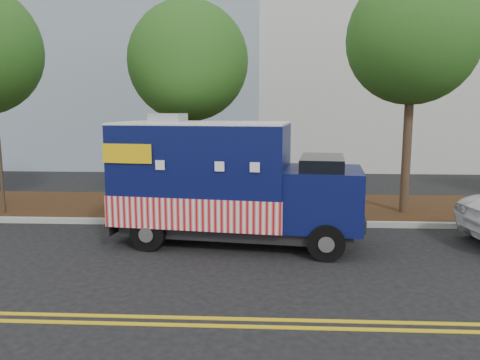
{
  "coord_description": "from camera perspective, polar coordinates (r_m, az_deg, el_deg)",
  "views": [
    {
      "loc": [
        2.28,
        -11.27,
        3.25
      ],
      "look_at": [
        1.66,
        0.6,
        1.41
      ],
      "focal_mm": 35.0,
      "sensor_mm": 36.0,
      "label": 1
    }
  ],
  "objects": [
    {
      "name": "ground",
      "position": [
        11.95,
        -8.19,
        -7.05
      ],
      "size": [
        120.0,
        120.0,
        0.0
      ],
      "primitive_type": "plane",
      "color": "black",
      "rests_on": "ground"
    },
    {
      "name": "curb",
      "position": [
        13.26,
        -7.04,
        -5.1
      ],
      "size": [
        120.0,
        0.18,
        0.15
      ],
      "primitive_type": "cube",
      "color": "#9E9E99",
      "rests_on": "ground"
    },
    {
      "name": "mulch_strip",
      "position": [
        15.28,
        -5.68,
        -3.22
      ],
      "size": [
        120.0,
        4.0,
        0.15
      ],
      "primitive_type": "cube",
      "color": "black",
      "rests_on": "ground"
    },
    {
      "name": "centerline_near",
      "position": [
        7.89,
        -14.66,
        -15.76
      ],
      "size": [
        120.0,
        0.1,
        0.01
      ],
      "primitive_type": "cube",
      "color": "gold",
      "rests_on": "ground"
    },
    {
      "name": "centerline_far",
      "position": [
        7.67,
        -15.24,
        -16.51
      ],
      "size": [
        120.0,
        0.1,
        0.01
      ],
      "primitive_type": "cube",
      "color": "gold",
      "rests_on": "ground"
    },
    {
      "name": "tree_b",
      "position": [
        14.66,
        -6.33,
        14.15
      ],
      "size": [
        3.63,
        3.63,
        6.46
      ],
      "color": "#38281C",
      "rests_on": "ground"
    },
    {
      "name": "tree_c",
      "position": [
        14.74,
        20.32,
        15.85
      ],
      "size": [
        3.77,
        3.77,
        7.09
      ],
      "color": "#38281C",
      "rests_on": "ground"
    },
    {
      "name": "sign_post",
      "position": [
        15.5,
        -27.02,
        0.25
      ],
      "size": [
        0.06,
        0.06,
        2.4
      ],
      "primitive_type": "cube",
      "color": "#473828",
      "rests_on": "ground"
    },
    {
      "name": "food_truck",
      "position": [
        11.21,
        -1.92,
        -0.63
      ],
      "size": [
        6.14,
        2.95,
        3.11
      ],
      "rotation": [
        0.0,
        0.0,
        -0.13
      ],
      "color": "black",
      "rests_on": "ground"
    }
  ]
}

